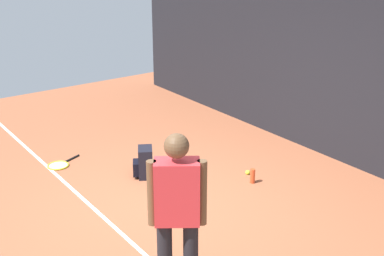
{
  "coord_description": "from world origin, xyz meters",
  "views": [
    {
      "loc": [
        4.9,
        -3.18,
        3.28
      ],
      "look_at": [
        0.0,
        0.4,
        1.0
      ],
      "focal_mm": 48.4,
      "sensor_mm": 36.0,
      "label": 1
    }
  ],
  "objects_px": {
    "tennis_ball_near_player": "(248,172)",
    "water_bottle": "(253,176)",
    "tennis_player": "(177,210)",
    "tennis_racket": "(59,165)",
    "backpack": "(144,163)"
  },
  "relations": [
    {
      "from": "tennis_player",
      "to": "tennis_racket",
      "type": "distance_m",
      "value": 3.71
    },
    {
      "from": "water_bottle",
      "to": "tennis_racket",
      "type": "bearing_deg",
      "value": -137.57
    },
    {
      "from": "tennis_racket",
      "to": "tennis_ball_near_player",
      "type": "bearing_deg",
      "value": 115.01
    },
    {
      "from": "tennis_racket",
      "to": "tennis_player",
      "type": "bearing_deg",
      "value": 62.85
    },
    {
      "from": "backpack",
      "to": "water_bottle",
      "type": "distance_m",
      "value": 1.55
    },
    {
      "from": "water_bottle",
      "to": "backpack",
      "type": "bearing_deg",
      "value": -133.84
    },
    {
      "from": "tennis_racket",
      "to": "backpack",
      "type": "relative_size",
      "value": 1.44
    },
    {
      "from": "tennis_player",
      "to": "backpack",
      "type": "bearing_deg",
      "value": -79.45
    },
    {
      "from": "backpack",
      "to": "tennis_player",
      "type": "bearing_deg",
      "value": 6.07
    },
    {
      "from": "tennis_player",
      "to": "backpack",
      "type": "relative_size",
      "value": 3.86
    },
    {
      "from": "tennis_player",
      "to": "tennis_racket",
      "type": "xyz_separation_m",
      "value": [
        -3.57,
        0.29,
        -0.95
      ]
    },
    {
      "from": "tennis_player",
      "to": "backpack",
      "type": "xyz_separation_m",
      "value": [
        -2.49,
        1.14,
        -0.76
      ]
    },
    {
      "from": "tennis_racket",
      "to": "water_bottle",
      "type": "relative_size",
      "value": 3.03
    },
    {
      "from": "tennis_ball_near_player",
      "to": "water_bottle",
      "type": "relative_size",
      "value": 0.32
    },
    {
      "from": "tennis_player",
      "to": "water_bottle",
      "type": "relative_size",
      "value": 8.13
    }
  ]
}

